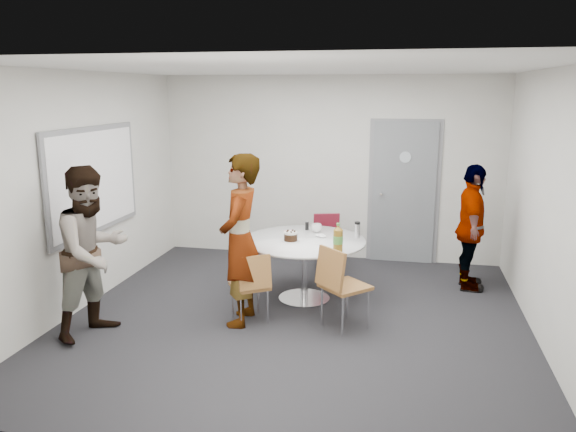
% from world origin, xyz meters
% --- Properties ---
extents(floor, '(5.00, 5.00, 0.00)m').
position_xyz_m(floor, '(0.00, 0.00, 0.00)').
color(floor, black).
rests_on(floor, ground).
extents(ceiling, '(5.00, 5.00, 0.00)m').
position_xyz_m(ceiling, '(0.00, 0.00, 2.70)').
color(ceiling, silver).
rests_on(ceiling, wall_back).
extents(wall_back, '(5.00, 0.00, 5.00)m').
position_xyz_m(wall_back, '(0.00, 2.50, 1.35)').
color(wall_back, beige).
rests_on(wall_back, floor).
extents(wall_left, '(0.00, 5.00, 5.00)m').
position_xyz_m(wall_left, '(-2.50, 0.00, 1.35)').
color(wall_left, beige).
rests_on(wall_left, floor).
extents(wall_right, '(0.00, 5.00, 5.00)m').
position_xyz_m(wall_right, '(2.50, 0.00, 1.35)').
color(wall_right, beige).
rests_on(wall_right, floor).
extents(wall_front, '(5.00, 0.00, 5.00)m').
position_xyz_m(wall_front, '(0.00, -2.50, 1.35)').
color(wall_front, beige).
rests_on(wall_front, floor).
extents(door, '(1.02, 0.17, 2.12)m').
position_xyz_m(door, '(1.10, 2.48, 1.03)').
color(door, slate).
rests_on(door, wall_back).
extents(whiteboard, '(0.04, 1.90, 1.25)m').
position_xyz_m(whiteboard, '(-2.46, 0.20, 1.45)').
color(whiteboard, gray).
rests_on(whiteboard, wall_left).
extents(table, '(1.44, 1.44, 1.07)m').
position_xyz_m(table, '(0.00, 0.62, 0.65)').
color(table, white).
rests_on(table, floor).
extents(chair_near_left, '(0.53, 0.54, 0.79)m').
position_xyz_m(chair_near_left, '(-0.44, -0.20, 0.48)').
color(chair_near_left, brown).
rests_on(chair_near_left, floor).
extents(chair_near_right, '(0.63, 0.63, 0.90)m').
position_xyz_m(chair_near_right, '(0.48, -0.16, 0.55)').
color(chair_near_right, brown).
rests_on(chair_near_right, floor).
extents(chair_far, '(0.47, 0.50, 0.80)m').
position_xyz_m(chair_far, '(0.09, 1.80, 0.48)').
color(chair_far, maroon).
rests_on(chair_far, floor).
extents(person_main, '(0.47, 0.69, 1.85)m').
position_xyz_m(person_main, '(-0.57, -0.17, 0.92)').
color(person_main, '#A5C6EA').
rests_on(person_main, floor).
extents(person_left, '(0.92, 1.03, 1.76)m').
position_xyz_m(person_left, '(-1.95, -0.77, 0.88)').
color(person_left, white).
rests_on(person_left, floor).
extents(person_right, '(0.40, 0.94, 1.60)m').
position_xyz_m(person_right, '(1.95, 1.44, 0.80)').
color(person_right, black).
rests_on(person_right, floor).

